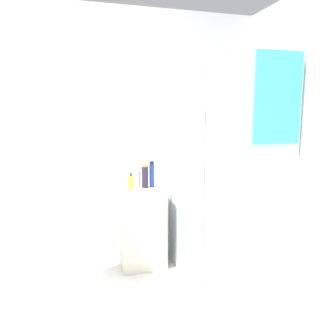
# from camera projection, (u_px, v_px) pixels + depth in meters

# --- Properties ---
(wall_back) EXTENTS (6.40, 0.06, 2.50)m
(wall_back) POSITION_uv_depth(u_px,v_px,m) (89.00, 141.00, 3.13)
(wall_back) COLOR silver
(wall_back) RESTS_ON ground_plane
(shower_enclosure) EXTENTS (0.88, 0.91, 2.01)m
(shower_enclosure) POSITION_uv_depth(u_px,v_px,m) (226.00, 216.00, 3.02)
(shower_enclosure) COLOR white
(shower_enclosure) RESTS_ON ground_plane
(vanity_cabinet) EXTENTS (0.43, 0.32, 0.81)m
(vanity_cabinet) POSITION_uv_depth(u_px,v_px,m) (142.00, 228.00, 3.21)
(vanity_cabinet) COLOR beige
(vanity_cabinet) RESTS_ON ground_plane
(sink) EXTENTS (0.45, 0.45, 0.98)m
(sink) POSITION_uv_depth(u_px,v_px,m) (77.00, 220.00, 2.72)
(sink) COLOR white
(sink) RESTS_ON ground_plane
(soap_dispenser) EXTENTS (0.05, 0.05, 0.16)m
(soap_dispenser) POSITION_uv_depth(u_px,v_px,m) (131.00, 182.00, 3.07)
(soap_dispenser) COLOR yellow
(soap_dispenser) RESTS_ON vanity_cabinet
(shampoo_bottle_tall_black) EXTENTS (0.06, 0.06, 0.23)m
(shampoo_bottle_tall_black) POSITION_uv_depth(u_px,v_px,m) (145.00, 176.00, 3.12)
(shampoo_bottle_tall_black) COLOR #281E33
(shampoo_bottle_tall_black) RESTS_ON vanity_cabinet
(shampoo_bottle_blue) EXTENTS (0.05, 0.05, 0.25)m
(shampoo_bottle_blue) POSITION_uv_depth(u_px,v_px,m) (152.00, 175.00, 3.15)
(shampoo_bottle_blue) COLOR navy
(shampoo_bottle_blue) RESTS_ON vanity_cabinet
(lotion_bottle_white) EXTENTS (0.04, 0.04, 0.18)m
(lotion_bottle_white) POSITION_uv_depth(u_px,v_px,m) (138.00, 179.00, 3.19)
(lotion_bottle_white) COLOR white
(lotion_bottle_white) RESTS_ON vanity_cabinet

